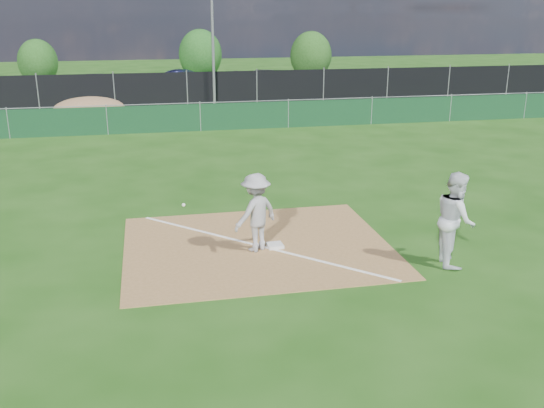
{
  "coord_description": "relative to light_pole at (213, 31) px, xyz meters",
  "views": [
    {
      "loc": [
        -2.28,
        -11.74,
        5.22
      ],
      "look_at": [
        0.35,
        1.0,
        1.0
      ],
      "focal_mm": 40.0,
      "sensor_mm": 36.0,
      "label": 1
    }
  ],
  "objects": [
    {
      "name": "light_pole",
      "position": [
        0.0,
        0.0,
        0.0
      ],
      "size": [
        0.16,
        0.16,
        8.0
      ],
      "primitive_type": "cylinder",
      "color": "slate",
      "rests_on": "ground"
    },
    {
      "name": "runner",
      "position": [
        2.41,
        -23.49,
        -2.99
      ],
      "size": [
        0.98,
        1.13,
        2.02
      ],
      "primitive_type": "imported",
      "rotation": [
        0.0,
        0.0,
        1.33
      ],
      "color": "silver",
      "rests_on": "ground"
    },
    {
      "name": "play_at_first",
      "position": [
        -1.56,
        -21.94,
        -3.09
      ],
      "size": [
        2.27,
        1.17,
        1.77
      ],
      "color": "#A8A8AA",
      "rests_on": "infield_dirt"
    },
    {
      "name": "tree_right",
      "position": [
        8.31,
        9.91,
        -2.14
      ],
      "size": [
        3.05,
        3.05,
        3.62
      ],
      "color": "#382316",
      "rests_on": "ground"
    },
    {
      "name": "car_left",
      "position": [
        -6.39,
        4.29,
        -3.24
      ],
      "size": [
        4.43,
        1.79,
        1.51
      ],
      "primitive_type": "imported",
      "rotation": [
        0.0,
        0.0,
        1.57
      ],
      "color": "#AFB1B7",
      "rests_on": "parking_lot"
    },
    {
      "name": "tree_mid",
      "position": [
        0.33,
        11.67,
        -2.06
      ],
      "size": [
        3.17,
        3.17,
        3.76
      ],
      "color": "#382316",
      "rests_on": "ground"
    },
    {
      "name": "tree_left",
      "position": [
        -11.04,
        11.09,
        -2.35
      ],
      "size": [
        2.7,
        2.7,
        3.2
      ],
      "color": "#382316",
      "rests_on": "ground"
    },
    {
      "name": "green_fence",
      "position": [
        -1.5,
        -7.7,
        -3.4
      ],
      "size": [
        44.0,
        0.05,
        1.2
      ],
      "primitive_type": "cube",
      "color": "#0D331A",
      "rests_on": "ground"
    },
    {
      "name": "dirt_mound",
      "position": [
        -6.5,
        -4.2,
        -3.42
      ],
      "size": [
        3.38,
        2.6,
        1.17
      ],
      "primitive_type": "ellipsoid",
      "color": "brown",
      "rests_on": "ground"
    },
    {
      "name": "car_mid",
      "position": [
        -1.24,
        5.17,
        -3.27
      ],
      "size": [
        4.57,
        2.43,
        1.43
      ],
      "primitive_type": "imported",
      "rotation": [
        0.0,
        0.0,
        1.35
      ],
      "color": "black",
      "rests_on": "parking_lot"
    },
    {
      "name": "car_right",
      "position": [
        4.28,
        4.56,
        -3.29
      ],
      "size": [
        5.09,
        2.67,
        1.41
      ],
      "primitive_type": "imported",
      "rotation": [
        0.0,
        0.0,
        1.72
      ],
      "color": "black",
      "rests_on": "parking_lot"
    },
    {
      "name": "infield_dirt",
      "position": [
        -1.5,
        -21.7,
        -3.99
      ],
      "size": [
        6.0,
        5.0,
        0.02
      ],
      "primitive_type": "cube",
      "color": "olive",
      "rests_on": "ground"
    },
    {
      "name": "first_base",
      "position": [
        -1.11,
        -21.87,
        -3.94
      ],
      "size": [
        0.37,
        0.37,
        0.07
      ],
      "primitive_type": "cube",
      "rotation": [
        0.0,
        0.0,
        0.05
      ],
      "color": "silver",
      "rests_on": "infield_dirt"
    },
    {
      "name": "ground",
      "position": [
        -1.5,
        -12.7,
        -4.0
      ],
      "size": [
        90.0,
        90.0,
        0.0
      ],
      "primitive_type": "plane",
      "color": "#1A450E",
      "rests_on": "ground"
    },
    {
      "name": "foul_line",
      "position": [
        -1.5,
        -21.7,
        -3.98
      ],
      "size": [
        5.01,
        5.01,
        0.01
      ],
      "primitive_type": "cube",
      "rotation": [
        0.0,
        0.0,
        0.79
      ],
      "color": "white",
      "rests_on": "infield_dirt"
    },
    {
      "name": "black_fence",
      "position": [
        -1.5,
        0.3,
        -3.1
      ],
      "size": [
        46.0,
        0.04,
        1.8
      ],
      "primitive_type": "cube",
      "color": "black",
      "rests_on": "ground"
    },
    {
      "name": "parking_lot",
      "position": [
        -1.5,
        5.3,
        -4.0
      ],
      "size": [
        46.0,
        9.0,
        0.01
      ],
      "primitive_type": "cube",
      "color": "black",
      "rests_on": "ground"
    }
  ]
}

